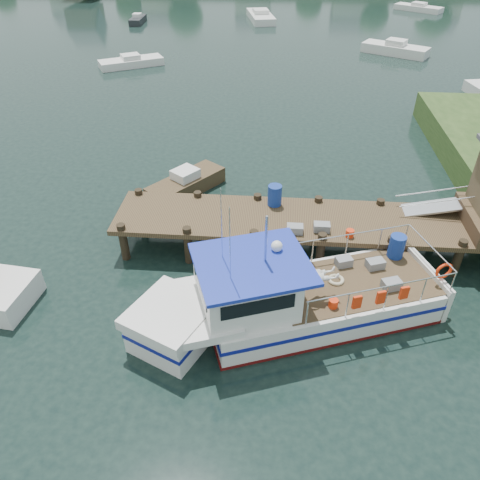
# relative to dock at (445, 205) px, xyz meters

# --- Properties ---
(ground_plane) EXTENTS (160.00, 160.00, 0.00)m
(ground_plane) POSITION_rel_dock_xyz_m (-6.51, -0.01, -2.24)
(ground_plane) COLOR black
(dock) EXTENTS (16.60, 3.00, 4.78)m
(dock) POSITION_rel_dock_xyz_m (0.00, 0.00, 0.00)
(dock) COLOR #453521
(dock) RESTS_ON ground
(lobster_boat) EXTENTS (10.42, 5.96, 5.13)m
(lobster_boat) POSITION_rel_dock_xyz_m (-5.85, -4.17, -1.31)
(lobster_boat) COLOR silver
(lobster_boat) RESTS_ON ground
(moored_rowboat) EXTENTS (3.53, 4.02, 1.17)m
(moored_rowboat) POSITION_rel_dock_xyz_m (-10.55, 4.00, -1.81)
(moored_rowboat) COLOR #453521
(moored_rowboat) RESTS_ON ground
(moored_far) EXTENTS (5.79, 4.88, 0.97)m
(moored_far) POSITION_rel_dock_xyz_m (10.62, 50.37, -1.88)
(moored_far) COLOR silver
(moored_far) RESTS_ON ground
(moored_a) EXTENTS (5.40, 4.11, 0.96)m
(moored_a) POSITION_rel_dock_xyz_m (-18.74, 24.16, -1.89)
(moored_a) COLOR silver
(moored_a) RESTS_ON ground
(moored_b) EXTENTS (5.96, 4.54, 1.27)m
(moored_b) POSITION_rel_dock_xyz_m (3.97, 29.71, -1.77)
(moored_b) COLOR silver
(moored_b) RESTS_ON ground
(moored_d) EXTENTS (3.74, 7.27, 1.18)m
(moored_d) POSITION_rel_dock_xyz_m (-8.77, 43.26, -1.80)
(moored_d) COLOR silver
(moored_d) RESTS_ON ground
(moored_e) EXTENTS (1.38, 3.72, 1.02)m
(moored_e) POSITION_rel_dock_xyz_m (-22.46, 40.57, -1.86)
(moored_e) COLOR black
(moored_e) RESTS_ON ground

